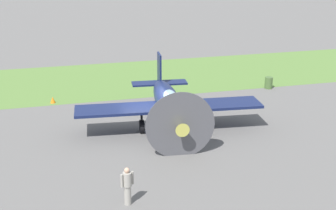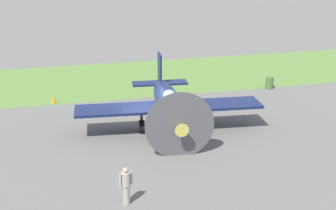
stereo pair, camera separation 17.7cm
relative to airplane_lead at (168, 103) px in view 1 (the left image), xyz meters
name	(u,v)px [view 1 (the left image)]	position (x,y,z in m)	size (l,w,h in m)	color
ground_plane	(145,128)	(1.40, -0.37, -1.66)	(160.00, 160.00, 0.00)	#605E5B
grass_verge	(116,79)	(1.40, -11.67, -1.66)	(120.00, 11.00, 0.01)	#567A38
airplane_lead	(168,103)	(0.00, 0.00, 0.00)	(11.17, 8.85, 3.97)	#141E47
ground_crew_chief	(127,185)	(3.91, 7.90, -0.75)	(0.60, 0.38, 1.73)	#9E998E
fuel_drum	(269,83)	(-9.62, -6.00, -1.21)	(0.60, 0.60, 0.90)	#476633
runway_marker_cone	(53,100)	(6.64, -6.71, -1.44)	(0.36, 0.36, 0.44)	orange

